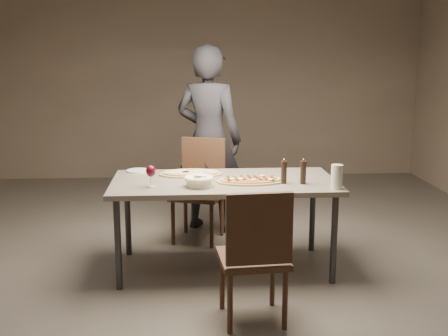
{
  "coord_description": "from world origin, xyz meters",
  "views": [
    {
      "loc": [
        -0.3,
        -4.39,
        1.77
      ],
      "look_at": [
        0.0,
        0.0,
        0.85
      ],
      "focal_mm": 45.0,
      "sensor_mm": 36.0,
      "label": 1
    }
  ],
  "objects": [
    {
      "name": "diner",
      "position": [
        -0.08,
        1.08,
        0.92
      ],
      "size": [
        0.79,
        0.68,
        1.84
      ],
      "primitive_type": "imported",
      "rotation": [
        0.0,
        0.0,
        2.71
      ],
      "color": "black",
      "rests_on": "ground"
    },
    {
      "name": "room",
      "position": [
        0.0,
        0.0,
        1.4
      ],
      "size": [
        7.0,
        7.0,
        7.0
      ],
      "color": "#5A554E",
      "rests_on": "ground"
    },
    {
      "name": "bread_basket",
      "position": [
        -0.21,
        -0.2,
        0.8
      ],
      "size": [
        0.23,
        0.23,
        0.08
      ],
      "rotation": [
        0.0,
        0.0,
        0.36
      ],
      "color": "#F8F0C9",
      "rests_on": "dining_table"
    },
    {
      "name": "dining_table",
      "position": [
        0.0,
        0.0,
        0.69
      ],
      "size": [
        1.8,
        0.9,
        0.75
      ],
      "color": "slate",
      "rests_on": "ground"
    },
    {
      "name": "oil_dish",
      "position": [
        0.17,
        0.03,
        0.76
      ],
      "size": [
        0.13,
        0.13,
        0.01
      ],
      "rotation": [
        0.0,
        0.0,
        -0.29
      ],
      "color": "white",
      "rests_on": "dining_table"
    },
    {
      "name": "wine_glass",
      "position": [
        -0.57,
        -0.19,
        0.87
      ],
      "size": [
        0.08,
        0.08,
        0.17
      ],
      "rotation": [
        0.0,
        0.0,
        0.4
      ],
      "color": "silver",
      "rests_on": "dining_table"
    },
    {
      "name": "zucchini_pizza",
      "position": [
        0.2,
        -0.08,
        0.77
      ],
      "size": [
        0.54,
        0.3,
        0.05
      ],
      "rotation": [
        0.0,
        0.0,
        -0.2
      ],
      "color": "tan",
      "rests_on": "dining_table"
    },
    {
      "name": "chair_far",
      "position": [
        -0.17,
        0.8,
        0.54
      ],
      "size": [
        0.57,
        0.57,
        0.96
      ],
      "rotation": [
        0.0,
        0.0,
        2.82
      ],
      "color": "#3F281A",
      "rests_on": "ground"
    },
    {
      "name": "carafe",
      "position": [
        0.83,
        -0.34,
        0.84
      ],
      "size": [
        0.09,
        0.09,
        0.18
      ],
      "rotation": [
        0.0,
        0.0,
        0.28
      ],
      "color": "silver",
      "rests_on": "dining_table"
    },
    {
      "name": "pepper_mill_left",
      "position": [
        0.46,
        -0.14,
        0.84
      ],
      "size": [
        0.05,
        0.05,
        0.2
      ],
      "rotation": [
        0.0,
        0.0,
        -0.32
      ],
      "color": "black",
      "rests_on": "dining_table"
    },
    {
      "name": "chair_near",
      "position": [
        0.13,
        -1.0,
        0.52
      ],
      "size": [
        0.47,
        0.47,
        0.93
      ],
      "rotation": [
        0.0,
        0.0,
        0.07
      ],
      "color": "#3F281A",
      "rests_on": "ground"
    },
    {
      "name": "ham_pizza",
      "position": [
        -0.27,
        0.21,
        0.77
      ],
      "size": [
        0.52,
        0.29,
        0.04
      ],
      "rotation": [
        0.0,
        0.0,
        -0.32
      ],
      "color": "tan",
      "rests_on": "dining_table"
    },
    {
      "name": "side_plate",
      "position": [
        -0.72,
        0.38,
        0.76
      ],
      "size": [
        0.2,
        0.2,
        0.01
      ],
      "rotation": [
        0.0,
        0.0,
        0.16
      ],
      "color": "white",
      "rests_on": "dining_table"
    },
    {
      "name": "pepper_mill_right",
      "position": [
        0.61,
        -0.17,
        0.84
      ],
      "size": [
        0.05,
        0.05,
        0.2
      ],
      "rotation": [
        0.0,
        0.0,
        -0.14
      ],
      "color": "black",
      "rests_on": "dining_table"
    }
  ]
}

